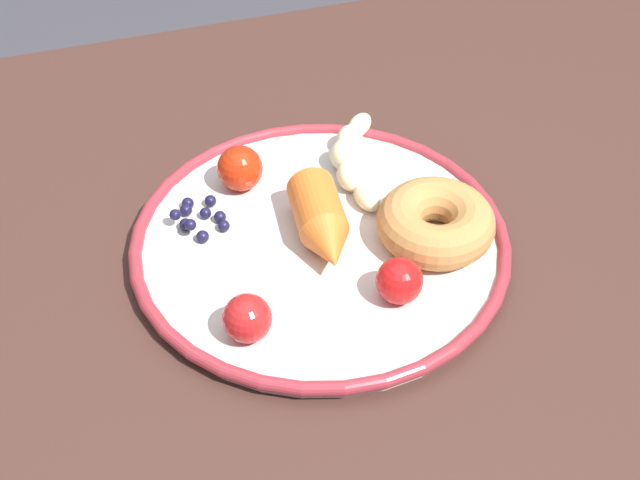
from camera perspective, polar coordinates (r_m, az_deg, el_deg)
dining_table at (r=0.87m, az=2.76°, el=-2.74°), size 1.14×0.75×0.70m
plate at (r=0.77m, az=0.00°, el=-0.16°), size 0.33×0.33×0.02m
banana at (r=0.83m, az=2.04°, el=5.37°), size 0.07×0.14×0.03m
carrot_orange at (r=0.75m, az=0.15°, el=1.02°), size 0.05×0.11×0.04m
donut at (r=0.76m, az=7.47°, el=1.12°), size 0.13×0.13×0.04m
blueberry_pile at (r=0.79m, az=-7.81°, el=1.49°), size 0.05×0.05×0.02m
tomato_near at (r=0.68m, az=-4.71°, el=-5.05°), size 0.04×0.04×0.04m
tomato_mid at (r=0.81m, az=-5.17°, el=4.61°), size 0.04×0.04×0.04m
tomato_far at (r=0.71m, az=5.13°, el=-2.64°), size 0.04×0.04×0.04m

